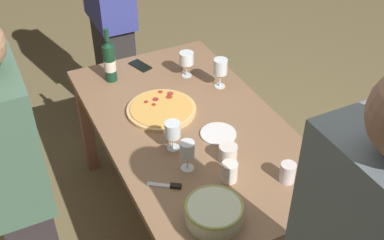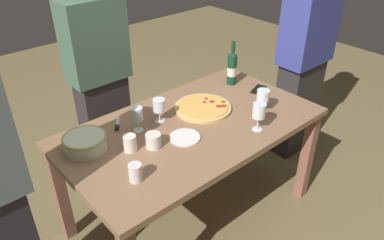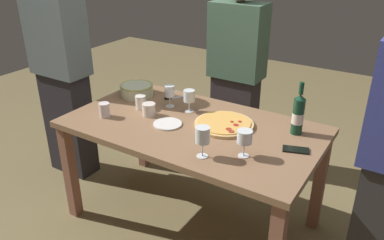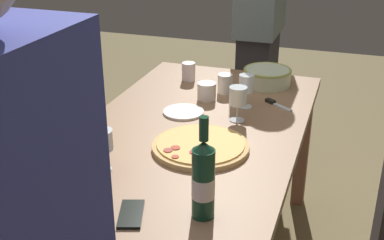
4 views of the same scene
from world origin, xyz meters
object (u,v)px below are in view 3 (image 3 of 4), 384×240
Objects in this scene: wine_glass_far_left at (203,136)px; dining_table at (192,138)px; wine_glass_near_pizza at (189,97)px; cup_amber at (149,110)px; wine_glass_far_right at (245,138)px; serving_bowl at (137,90)px; pizza_knife at (172,98)px; cup_spare at (105,110)px; pizza at (224,124)px; cup_ceramic at (141,102)px; person_host at (61,70)px; wine_glass_by_bottle at (170,92)px; side_plate at (168,124)px; person_guest_left at (236,75)px; wine_bottle at (298,114)px; cell_phone at (296,150)px.

dining_table is at bearing 130.35° from wine_glass_far_left.
cup_amber is at bearing -134.20° from wine_glass_near_pizza.
wine_glass_far_left is at bearing -146.98° from wine_glass_far_right.
cup_amber is at bearing 154.83° from wine_glass_far_left.
serving_bowl is at bearing 160.27° from wine_glass_far_right.
pizza_knife is at bearing 97.16° from cup_amber.
cup_spare is 0.68× the size of pizza_knife.
serving_bowl is 0.37m from cup_amber.
cup_ceramic is at bearing -173.49° from pizza.
person_host is (-0.86, -0.26, 0.13)m from pizza_knife.
serving_bowl is 0.33m from wine_glass_by_bottle.
pizza_knife is at bearing 121.43° from side_plate.
side_plate is 0.43m from pizza_knife.
wine_glass_by_bottle is 0.46m from cup_spare.
person_guest_left is at bearing 108.10° from wine_glass_far_left.
cup_amber is 0.63× the size of pizza_knife.
pizza reaches higher than side_plate.
cup_ceramic is (-1.02, -0.21, -0.08)m from wine_bottle.
wine_glass_far_left reaches higher than cell_phone.
wine_glass_near_pizza is at bearing 45.80° from cup_amber.
cup_ceramic is 0.91m from person_guest_left.
person_host reaches higher than wine_glass_far_right.
wine_glass_by_bottle is (-0.46, 0.07, 0.10)m from pizza.
person_host is (-1.08, 0.11, 0.14)m from side_plate.
wine_bottle is at bearing 21.01° from cup_spare.
cup_amber reaches higher than cell_phone.
person_host is at bearing 174.06° from side_plate.
cell_phone is (0.22, 0.21, -0.11)m from wine_glass_far_right.
pizza is 3.95× the size of cup_ceramic.
cell_phone is 1.04× the size of pizza_knife.
wine_glass_far_left is at bearing -50.61° from wine_glass_near_pizza.
person_host is at bearing 176.04° from cup_amber.
serving_bowl is at bearing 141.93° from cup_amber.
dining_table is at bearing -3.27° from cup_ceramic.
wine_glass_far_left is 1.51m from person_host.
pizza_knife is at bearing 176.94° from wine_bottle.
wine_glass_by_bottle is 0.21m from cup_ceramic.
side_plate is (0.42, 0.12, -0.04)m from cup_spare.
person_host is at bearing 178.63° from dining_table.
person_guest_left is (0.15, 0.72, -0.06)m from wine_glass_by_bottle.
wine_glass_far_right is (0.19, 0.12, -0.02)m from wine_glass_far_left.
cup_amber is 0.20m from side_plate.
cell_phone is (0.48, -0.06, -0.01)m from pizza.
wine_glass_far_left is at bearing -69.47° from cell_phone.
wine_bottle is 0.96m from pizza_knife.
cup_ceramic and cup_spare have the same top height.
wine_bottle is at bearing 4.75° from wine_glass_by_bottle.
wine_glass_far_left is at bearing 9.62° from person_guest_left.
wine_glass_far_left is 1.85× the size of cup_spare.
wine_glass_far_right is at bearing -19.73° from serving_bowl.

